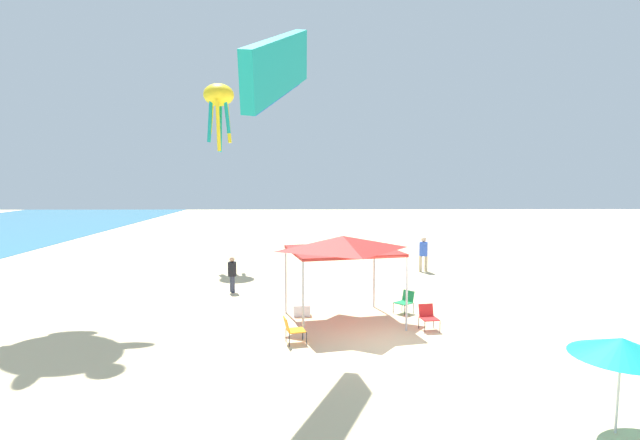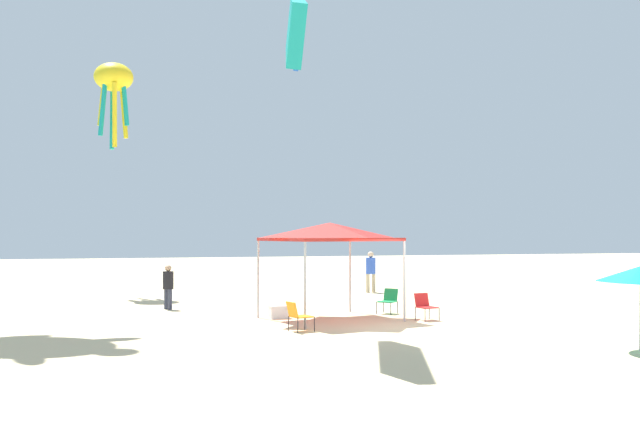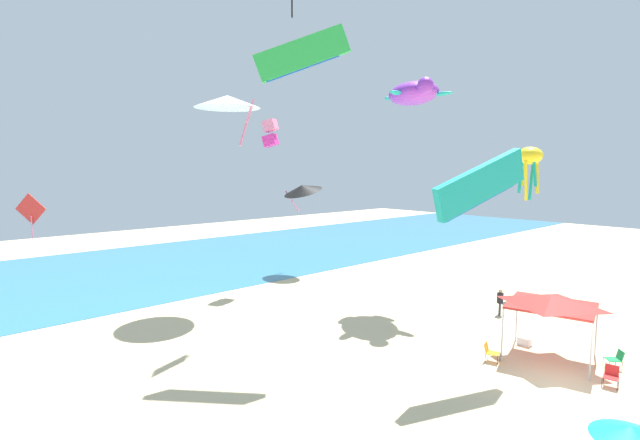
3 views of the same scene
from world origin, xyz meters
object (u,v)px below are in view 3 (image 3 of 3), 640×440
beach_umbrella (630,433)px  folding_chair_facing_ocean (611,375)px  kite_delta_white (227,102)px  kite_diamond_red (31,211)px  kite_box_pink (270,133)px  kite_delta_black (302,189)px  canopy_tent (552,301)px  kite_turtle_purple (414,93)px  folding_chair_left_of_tent (490,351)px  folding_chair_near_cooler (616,358)px  cooler_box (525,341)px  kite_octopus_yellow (530,159)px  kite_parafoil_teal (481,185)px  kite_parafoil_green (302,54)px  person_near_umbrella (500,300)px

beach_umbrella → folding_chair_facing_ocean: size_ratio=2.39×
beach_umbrella → kite_delta_white: 25.65m
kite_delta_white → kite_diamond_red: kite_delta_white is taller
kite_box_pink → kite_delta_black: bearing=-10.6°
canopy_tent → beach_umbrella: size_ratio=2.13×
kite_turtle_purple → folding_chair_left_of_tent: bearing=2.0°
folding_chair_near_cooler → kite_diamond_red: (-17.02, 26.14, 5.72)m
cooler_box → kite_diamond_red: (-16.73, 22.31, 5.99)m
beach_umbrella → kite_octopus_yellow: bearing=30.5°
kite_octopus_yellow → kite_diamond_red: (-27.67, 17.37, -3.22)m
beach_umbrella → folding_chair_facing_ocean: (6.69, 2.23, -1.27)m
kite_parafoil_teal → kite_diamond_red: kite_parafoil_teal is taller
beach_umbrella → folding_chair_near_cooler: beach_umbrella is taller
beach_umbrella → kite_diamond_red: kite_diamond_red is taller
kite_delta_white → kite_diamond_red: 13.45m
kite_box_pink → kite_diamond_red: kite_box_pink is taller
folding_chair_left_of_tent → kite_parafoil_teal: kite_parafoil_teal is taller
cooler_box → beach_umbrella: bearing=-142.6°
kite_delta_white → kite_diamond_red: (-10.15, 5.73, -6.73)m
folding_chair_facing_ocean → kite_box_pink: size_ratio=0.39×
beach_umbrella → kite_delta_black: bearing=67.7°
folding_chair_near_cooler → canopy_tent: bearing=-108.5°
cooler_box → kite_parafoil_teal: kite_parafoil_teal is taller
canopy_tent → beach_umbrella: 9.19m
kite_parafoil_green → kite_delta_black: size_ratio=1.15×
folding_chair_facing_ocean → kite_parafoil_green: kite_parafoil_green is taller
kite_turtle_purple → kite_parafoil_teal: kite_turtle_purple is taller
beach_umbrella → kite_delta_white: bearing=85.5°
folding_chair_left_of_tent → kite_turtle_purple: size_ratio=0.16×
person_near_umbrella → kite_box_pink: (-5.63, 15.26, 10.39)m
canopy_tent → kite_delta_white: (-5.83, 18.02, 10.21)m
kite_delta_white → kite_box_pink: kite_delta_white is taller
folding_chair_facing_ocean → person_near_umbrella: 9.11m
kite_parafoil_green → kite_octopus_yellow: (18.30, -3.30, -4.78)m
beach_umbrella → folding_chair_left_of_tent: 8.63m
kite_octopus_yellow → kite_diamond_red: 32.83m
kite_turtle_purple → person_near_umbrella: bearing=44.9°
folding_chair_near_cooler → kite_diamond_red: size_ratio=0.30×
cooler_box → kite_parafoil_green: bearing=131.8°
person_near_umbrella → kite_octopus_yellow: (7.26, 1.82, 8.49)m
kite_turtle_purple → kite_diamond_red: kite_turtle_purple is taller
folding_chair_left_of_tent → kite_parafoil_green: (-4.31, 8.03, 13.72)m
canopy_tent → kite_parafoil_green: bearing=124.4°
person_near_umbrella → kite_delta_black: 18.03m
cooler_box → canopy_tent: bearing=-117.6°
kite_parafoil_teal → kite_diamond_red: (-12.80, 21.80, -1.78)m
canopy_tent → kite_turtle_purple: kite_turtle_purple is taller
cooler_box → person_near_umbrella: person_near_umbrella is taller
kite_turtle_purple → kite_octopus_yellow: kite_turtle_purple is taller
kite_parafoil_green → kite_turtle_purple: (10.02, 0.74, -0.66)m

